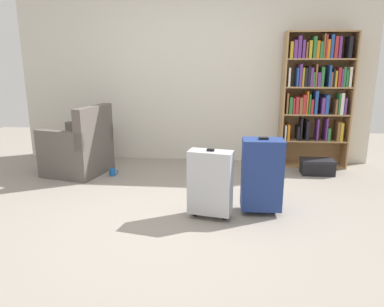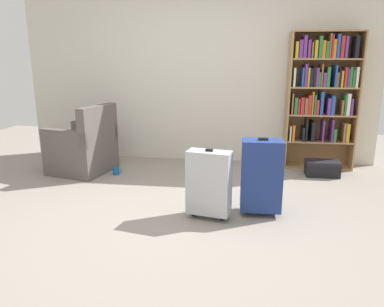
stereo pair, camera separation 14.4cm
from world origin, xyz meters
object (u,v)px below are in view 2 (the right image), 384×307
at_px(bookshelf, 322,92).
at_px(mug, 116,171).
at_px(armchair, 84,149).
at_px(suitcase_silver, 209,183).
at_px(storage_box, 322,168).
at_px(suitcase_navy_blue, 261,175).

relative_size(bookshelf, mug, 15.19).
height_order(armchair, suitcase_silver, armchair).
height_order(mug, storage_box, storage_box).
bearing_deg(suitcase_silver, suitcase_navy_blue, 18.47).
relative_size(armchair, storage_box, 2.12).
height_order(bookshelf, suitcase_silver, bookshelf).
bearing_deg(storage_box, suitcase_navy_blue, -123.02).
bearing_deg(armchair, suitcase_silver, -35.14).
distance_m(storage_box, suitcase_silver, 2.02).
distance_m(bookshelf, suitcase_silver, 2.42).
distance_m(storage_box, suitcase_navy_blue, 1.60).
relative_size(bookshelf, armchair, 2.03).
height_order(bookshelf, mug, bookshelf).
height_order(storage_box, suitcase_navy_blue, suitcase_navy_blue).
bearing_deg(storage_box, suitcase_silver, -132.27).
xyz_separation_m(bookshelf, suitcase_silver, (-1.34, -1.89, -0.68)).
distance_m(bookshelf, armchair, 3.26).
bearing_deg(suitcase_navy_blue, suitcase_silver, -161.53).
relative_size(bookshelf, storage_box, 4.29).
bearing_deg(storage_box, bookshelf, 90.82).
distance_m(mug, storage_box, 2.68).
bearing_deg(mug, armchair, 171.12).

